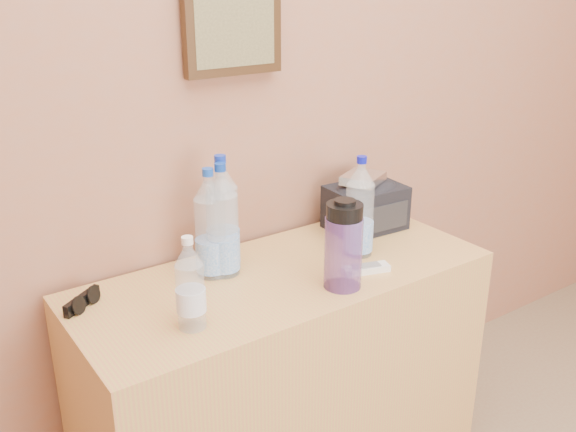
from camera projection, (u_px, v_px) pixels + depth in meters
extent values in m
plane|color=#A66547|center=(263.00, 44.00, 1.86)|extent=(4.00, 0.00, 4.00)
cube|color=#B4814B|center=(284.00, 384.00, 1.95)|extent=(1.20, 0.50, 0.75)
cylinder|color=silver|center=(222.00, 220.00, 1.80)|extent=(0.09, 0.09, 0.29)
cylinder|color=#122FB1|center=(220.00, 159.00, 1.74)|extent=(0.03, 0.03, 0.02)
cylinder|color=white|center=(210.00, 230.00, 1.76)|extent=(0.08, 0.08, 0.27)
cylinder|color=#1447B9|center=(208.00, 172.00, 1.70)|extent=(0.03, 0.03, 0.02)
cylinder|color=silver|center=(222.00, 227.00, 1.77)|extent=(0.09, 0.09, 0.28)
cylinder|color=#0F39AA|center=(220.00, 167.00, 1.70)|extent=(0.03, 0.03, 0.02)
cylinder|color=silver|center=(360.00, 212.00, 1.89)|extent=(0.08, 0.08, 0.27)
cylinder|color=#0C11BC|center=(362.00, 160.00, 1.83)|extent=(0.03, 0.03, 0.02)
cylinder|color=white|center=(190.00, 289.00, 1.51)|extent=(0.07, 0.07, 0.20)
cylinder|color=white|center=(187.00, 240.00, 1.46)|extent=(0.03, 0.03, 0.02)
cylinder|color=#6A3E95|center=(343.00, 253.00, 1.71)|extent=(0.10, 0.10, 0.20)
cylinder|color=black|center=(345.00, 209.00, 1.66)|extent=(0.10, 0.10, 0.05)
cube|color=silver|center=(366.00, 269.00, 1.82)|extent=(0.14, 0.08, 0.02)
cube|color=white|center=(363.00, 178.00, 2.05)|extent=(0.17, 0.16, 0.03)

